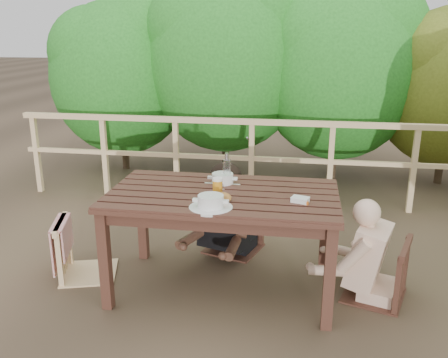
% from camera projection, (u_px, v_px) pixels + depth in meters
% --- Properties ---
extents(ground, '(60.00, 60.00, 0.00)m').
position_uv_depth(ground, '(223.00, 288.00, 3.87)').
color(ground, brown).
rests_on(ground, ground).
extents(table, '(1.72, 0.97, 0.80)m').
position_uv_depth(table, '(223.00, 242.00, 3.75)').
color(table, '#3C2118').
rests_on(table, ground).
extents(chair_left, '(0.57, 0.57, 0.92)m').
position_uv_depth(chair_left, '(85.00, 223.00, 3.95)').
color(chair_left, '#DCB681').
rests_on(chair_left, ground).
extents(chair_far, '(0.58, 0.58, 0.94)m').
position_uv_depth(chair_far, '(234.00, 202.00, 4.41)').
color(chair_far, '#3C2118').
rests_on(chair_far, ground).
extents(chair_right, '(0.57, 0.57, 0.91)m').
position_uv_depth(chair_right, '(379.00, 243.00, 3.61)').
color(chair_right, '#3C2118').
rests_on(chair_right, ground).
extents(woman, '(0.71, 0.80, 1.34)m').
position_uv_depth(woman, '(234.00, 181.00, 4.37)').
color(woman, black).
rests_on(woman, ground).
extents(diner_right, '(0.76, 0.69, 1.27)m').
position_uv_depth(diner_right, '(385.00, 220.00, 3.55)').
color(diner_right, beige).
rests_on(diner_right, ground).
extents(railing, '(5.60, 0.10, 1.01)m').
position_uv_depth(railing, '(251.00, 162.00, 5.60)').
color(railing, '#DCB681').
rests_on(railing, ground).
extents(hedge_row, '(6.60, 1.60, 3.80)m').
position_uv_depth(hedge_row, '(294.00, 36.00, 6.25)').
color(hedge_row, '#226D1E').
rests_on(hedge_row, ground).
extents(soup_near, '(0.30, 0.30, 0.10)m').
position_uv_depth(soup_near, '(211.00, 202.00, 3.31)').
color(soup_near, white).
rests_on(soup_near, table).
extents(soup_far, '(0.29, 0.29, 0.10)m').
position_uv_depth(soup_far, '(223.00, 179.00, 3.83)').
color(soup_far, white).
rests_on(soup_far, table).
extents(bread_roll, '(0.13, 0.10, 0.08)m').
position_uv_depth(bread_roll, '(222.00, 198.00, 3.44)').
color(bread_roll, '#A5672F').
rests_on(bread_roll, table).
extents(beer_glass, '(0.08, 0.08, 0.15)m').
position_uv_depth(beer_glass, '(218.00, 188.00, 3.55)').
color(beer_glass, orange).
rests_on(beer_glass, table).
extents(bottle, '(0.07, 0.07, 0.27)m').
position_uv_depth(bottle, '(227.00, 170.00, 3.77)').
color(bottle, silver).
rests_on(bottle, table).
extents(butter_tub, '(0.14, 0.12, 0.05)m').
position_uv_depth(butter_tub, '(300.00, 201.00, 3.42)').
color(butter_tub, white).
rests_on(butter_tub, table).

